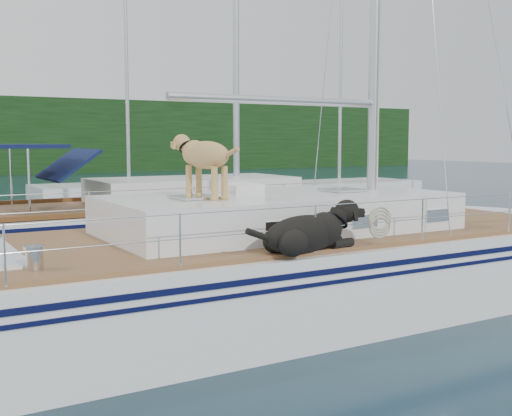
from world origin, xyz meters
TOP-DOWN VIEW (x-y plane):
  - ground at (0.00, 0.00)m, footprint 120.00×120.00m
  - main_sailboat at (0.09, -0.01)m, footprint 12.00×3.97m
  - neighbor_sailboat at (1.06, 6.03)m, footprint 11.00×3.50m
  - bg_boat_center at (4.00, 16.00)m, footprint 7.20×3.00m
  - bg_boat_east at (12.00, 13.00)m, footprint 6.40×3.00m

SIDE VIEW (x-z plane):
  - ground at x=0.00m, z-range 0.00..0.00m
  - bg_boat_center at x=4.00m, z-range -5.37..6.28m
  - bg_boat_east at x=12.00m, z-range -5.37..6.28m
  - neighbor_sailboat at x=1.06m, z-range -6.02..7.28m
  - main_sailboat at x=0.09m, z-range -6.33..7.68m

